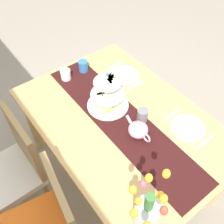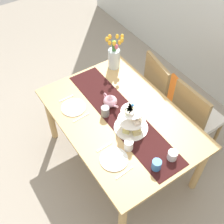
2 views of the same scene
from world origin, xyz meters
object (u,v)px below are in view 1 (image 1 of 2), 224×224
object	(u,v)px
mug_white_text	(110,81)
dining_table	(121,128)
tiered_cake_stand	(107,95)
dinner_plate_right	(124,75)
tulip_vase	(147,212)
mug_grey	(142,115)
knife_right	(114,66)
chair_right	(15,166)
fork_right	(136,85)
chair_left	(48,223)
fork_left	(205,142)
dinner_plate_left	(188,128)
knife_left	(172,115)
cream_jug	(66,75)
mug_orange	(83,66)
teapot	(138,129)

from	to	relation	value
mug_white_text	dining_table	bearing A→B (deg)	155.81
dining_table	tiered_cake_stand	xyz separation A→B (m)	(0.17, 0.00, 0.20)
dinner_plate_right	tiered_cake_stand	bearing A→B (deg)	120.52
tulip_vase	mug_grey	bearing A→B (deg)	-40.66
dinner_plate_right	knife_right	distance (m)	0.15
dining_table	chair_right	size ratio (longest dim) A/B	1.65
chair_right	fork_right	distance (m)	1.07
chair_left	tiered_cake_stand	size ratio (longest dim) A/B	2.99
tiered_cake_stand	fork_left	bearing A→B (deg)	-154.43
tulip_vase	knife_right	xyz separation A→B (m)	(1.11, -0.65, -0.15)
fork_left	fork_right	bearing A→B (deg)	0.00
tulip_vase	dinner_plate_right	world-z (taller)	tulip_vase
chair_right	dinner_plate_right	distance (m)	1.07
tulip_vase	dinner_plate_left	world-z (taller)	tulip_vase
dining_table	fork_left	world-z (taller)	fork_left
knife_left	mug_white_text	bearing A→B (deg)	17.45
dinner_plate_right	knife_right	size ratio (longest dim) A/B	1.35
mug_white_text	fork_left	bearing A→B (deg)	-168.68
cream_jug	knife_left	size ratio (longest dim) A/B	0.50
fork_left	mug_white_text	xyz separation A→B (m)	(0.80, 0.16, 0.04)
fork_left	mug_orange	distance (m)	1.10
mug_orange	chair_left	bearing A→B (deg)	135.12
chair_right	dinner_plate_left	distance (m)	1.22
tulip_vase	dinner_plate_left	xyz separation A→B (m)	(0.29, -0.65, -0.15)
knife_right	tulip_vase	bearing A→B (deg)	149.57
mug_grey	fork_right	bearing A→B (deg)	-34.28
chair_right	mug_white_text	world-z (taller)	chair_right
cream_jug	dinner_plate_left	world-z (taller)	cream_jug
cream_jug	dining_table	bearing A→B (deg)	-171.42
chair_left	mug_grey	size ratio (longest dim) A/B	9.58
fork_right	mug_orange	size ratio (longest dim) A/B	1.58
tulip_vase	knife_right	size ratio (longest dim) A/B	2.46
tulip_vase	knife_left	distance (m)	0.80
fork_left	knife_left	distance (m)	0.29
tulip_vase	mug_grey	xyz separation A→B (m)	(0.53, -0.45, -0.10)
chair_left	tulip_vase	world-z (taller)	tulip_vase
teapot	mug_grey	size ratio (longest dim) A/B	2.51
dining_table	tulip_vase	distance (m)	0.75
mug_white_text	dinner_plate_right	bearing A→B (deg)	-81.76
mug_grey	cream_jug	bearing A→B (deg)	15.90
chair_right	knife_left	xyz separation A→B (m)	(-0.44, -1.04, 0.23)
teapot	dinner_plate_right	bearing A→B (deg)	-30.63
dinner_plate_right	fork_right	bearing A→B (deg)	180.00
chair_right	mug_grey	world-z (taller)	chair_right
cream_jug	mug_grey	distance (m)	0.71
chair_right	fork_left	size ratio (longest dim) A/B	6.07
dining_table	teapot	xyz separation A→B (m)	(-0.17, 0.00, 0.16)
mug_grey	mug_white_text	world-z (taller)	mug_grey
fork_right	tiered_cake_stand	bearing A→B (deg)	96.67
dining_table	teapot	world-z (taller)	teapot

